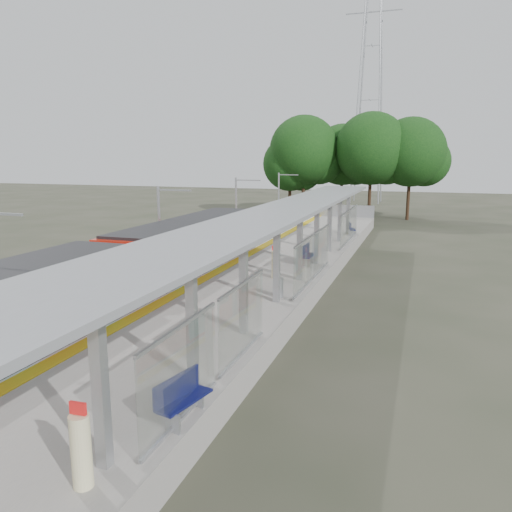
{
  "coord_description": "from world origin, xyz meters",
  "views": [
    {
      "loc": [
        7.67,
        -5.44,
        7.01
      ],
      "look_at": [
        0.14,
        16.82,
        2.3
      ],
      "focal_mm": 35.0,
      "sensor_mm": 36.0,
      "label": 1
    }
  ],
  "objects": [
    {
      "name": "bench_mid",
      "position": [
        1.54,
        21.75,
        1.58
      ],
      "size": [
        0.54,
        1.62,
        1.1
      ],
      "rotation": [
        0.0,
        0.0,
        -0.03
      ],
      "color": "#101452",
      "rests_on": "platform"
    },
    {
      "name": "bench_far",
      "position": [
        2.35,
        33.52,
        1.49
      ],
      "size": [
        0.76,
        1.43,
        0.93
      ],
      "rotation": [
        0.0,
        0.0,
        0.26
      ],
      "color": "#101452",
      "rests_on": "platform"
    },
    {
      "name": "info_pillar_far",
      "position": [
        0.78,
        17.92,
        1.72
      ],
      "size": [
        0.37,
        0.37,
        1.65
      ],
      "rotation": [
        0.0,
        0.0,
        0.18
      ],
      "color": "beige",
      "rests_on": "platform"
    },
    {
      "name": "canopy",
      "position": [
        1.61,
        16.19,
        4.2
      ],
      "size": [
        3.27,
        38.0,
        3.66
      ],
      "color": "#9EA0A5",
      "rests_on": "platform"
    },
    {
      "name": "platform",
      "position": [
        0.0,
        20.0,
        0.5
      ],
      "size": [
        6.0,
        50.0,
        1.0
      ],
      "primitive_type": "cube",
      "color": "gray",
      "rests_on": "ground"
    },
    {
      "name": "litter_bin",
      "position": [
        1.89,
        14.69,
        1.43
      ],
      "size": [
        0.48,
        0.48,
        0.86
      ],
      "primitive_type": "cylinder",
      "rotation": [
        0.0,
        0.0,
        -0.15
      ],
      "color": "#9EA0A5",
      "rests_on": "platform"
    },
    {
      "name": "pylon",
      "position": [
        -1.0,
        73.0,
        19.0
      ],
      "size": [
        8.0,
        4.0,
        38.0
      ],
      "primitive_type": null,
      "color": "#9EA0A5",
      "rests_on": "ground"
    },
    {
      "name": "info_pillar_near",
      "position": [
        2.0,
        1.33,
        1.73
      ],
      "size": [
        0.38,
        0.38,
        1.69
      ],
      "rotation": [
        0.0,
        0.0,
        0.04
      ],
      "color": "beige",
      "rests_on": "platform"
    },
    {
      "name": "end_fence",
      "position": [
        0.0,
        44.95,
        1.6
      ],
      "size": [
        6.0,
        0.1,
        1.2
      ],
      "primitive_type": "cube",
      "color": "#9EA0A5",
      "rests_on": "platform"
    },
    {
      "name": "train",
      "position": [
        -4.5,
        11.85,
        2.05
      ],
      "size": [
        2.74,
        27.6,
        3.62
      ],
      "color": "black",
      "rests_on": "ground"
    },
    {
      "name": "trackbed",
      "position": [
        -4.5,
        20.0,
        0.12
      ],
      "size": [
        3.0,
        70.0,
        0.24
      ],
      "primitive_type": "cube",
      "color": "#59544C",
      "rests_on": "ground"
    },
    {
      "name": "tree_cluster",
      "position": [
        -0.87,
        52.36,
        7.4
      ],
      "size": [
        20.08,
        12.36,
        11.81
      ],
      "color": "#382316",
      "rests_on": "ground"
    },
    {
      "name": "bench_near",
      "position": [
        2.61,
        4.12,
        1.56
      ],
      "size": [
        0.81,
        1.61,
        1.06
      ],
      "rotation": [
        0.0,
        0.0,
        -0.23
      ],
      "color": "#101452",
      "rests_on": "platform"
    },
    {
      "name": "tactile_strip",
      "position": [
        -2.55,
        20.0,
        1.01
      ],
      "size": [
        0.6,
        50.0,
        0.02
      ],
      "primitive_type": "cube",
      "color": "gold",
      "rests_on": "platform"
    },
    {
      "name": "catenary_masts",
      "position": [
        -6.22,
        19.0,
        2.91
      ],
      "size": [
        2.08,
        48.16,
        5.4
      ],
      "color": "#9EA0A5",
      "rests_on": "ground"
    }
  ]
}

